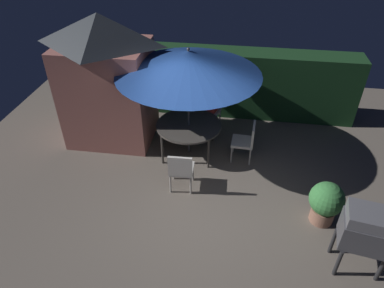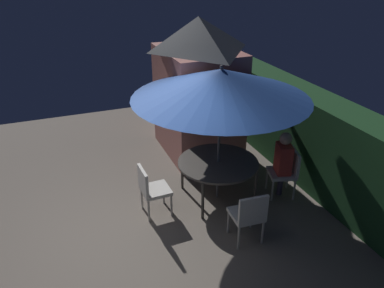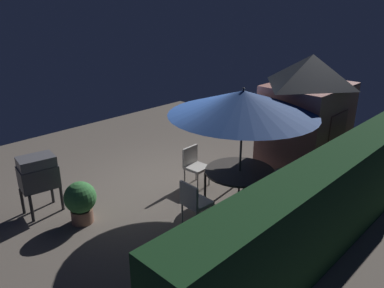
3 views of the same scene
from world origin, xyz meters
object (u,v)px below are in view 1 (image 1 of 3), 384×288
Objects in this scene: bbq_grill at (367,230)px; chair_toward_house at (247,140)px; chair_far_side at (133,125)px; chair_toward_hedge at (181,169)px; garden_shed at (107,80)px; patio_table at (189,126)px; chair_near_shed at (211,107)px; patio_umbrella at (188,62)px; person_in_red at (210,99)px; potted_plant_by_shed at (326,202)px.

bbq_grill is 3.09m from chair_toward_house.
chair_far_side is 1.00× the size of chair_toward_hedge.
garden_shed is 5.80m from bbq_grill.
chair_near_shed is (0.37, 1.20, -0.17)m from patio_table.
patio_umbrella reaches higher than bbq_grill.
bbq_grill is at bearing -40.40° from patio_umbrella.
garden_shed reaches higher than chair_near_shed.
chair_near_shed is 1.00× the size of chair_toward_hedge.
patio_umbrella is 3.25× the size of chair_toward_hedge.
garden_shed is 3.26× the size of chair_toward_hedge.
chair_far_side is 1.92m from chair_toward_hedge.
chair_near_shed is 2.48m from chair_toward_hedge.
patio_table is 1.32m from chair_far_side.
patio_umbrella is at bearing -107.24° from person_in_red.
patio_table is 0.49× the size of patio_umbrella.
chair_far_side reaches higher than patio_table.
bbq_grill is at bearing -53.99° from person_in_red.
garden_shed is 3.26× the size of chair_toward_house.
patio_table is at bearing -11.34° from garden_shed.
bbq_grill is 5.13m from chair_far_side.
patio_table is 1.27m from chair_toward_hedge.
chair_far_side is (0.58, -0.27, -0.97)m from garden_shed.
patio_umbrella is at bearing -4.65° from chair_far_side.
chair_near_shed is (-2.67, 3.79, -0.33)m from bbq_grill.
patio_umbrella is (0.00, -0.00, 1.48)m from patio_table.
potted_plant_by_shed is (-0.35, 0.91, -0.39)m from bbq_grill.
chair_toward_house is at bearing -8.18° from garden_shed.
chair_far_side and chair_toward_house have the same top height.
person_in_red reaches higher than chair_far_side.
bbq_grill is (3.05, -2.59, -1.32)m from patio_umbrella.
chair_toward_hedge is at bearing 170.78° from potted_plant_by_shed.
patio_table is 1.27m from chair_near_shed.
bbq_grill is 1.33× the size of chair_toward_hedge.
person_in_red reaches higher than chair_near_shed.
garden_shed is at bearing 168.66° from patio_table.
chair_near_shed and chair_far_side have the same top height.
chair_far_side is (-1.68, -1.10, 0.00)m from chair_near_shed.
garden_shed reaches higher than chair_far_side.
potted_plant_by_shed is (4.00, -1.79, -0.06)m from chair_far_side.
garden_shed is 2.33× the size of person_in_red.
patio_umbrella is at bearing 92.16° from chair_toward_hedge.
garden_shed is at bearing -161.67° from person_in_red.
bbq_grill is 0.95× the size of person_in_red.
patio_umbrella is 3.61m from potted_plant_by_shed.
person_in_red is (0.35, 1.12, 0.09)m from patio_table.
chair_far_side is (-4.35, 2.70, -0.33)m from bbq_grill.
patio_umbrella reaches higher than patio_table.
chair_near_shed is 3.71m from potted_plant_by_shed.
chair_near_shed is at bearing 19.99° from garden_shed.
chair_toward_house is (-1.77, 2.52, -0.33)m from bbq_grill.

